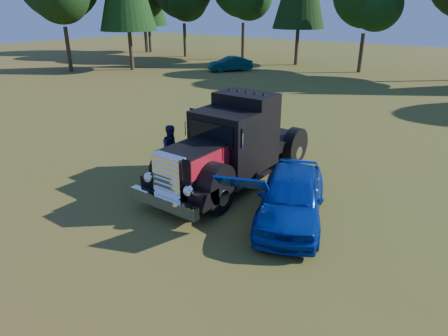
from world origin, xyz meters
TOP-DOWN VIEW (x-y plane):
  - ground at (0.00, 0.00)m, footprint 120.00×120.00m
  - diamond_t_truck at (0.88, 2.31)m, footprint 3.38×7.16m
  - hotrod_coupe at (3.81, 1.16)m, footprint 3.31×4.73m
  - spectator_near at (-0.51, 2.79)m, footprint 0.52×0.72m
  - spectator_far at (-1.31, 1.70)m, footprint 1.00×1.09m
  - distant_teal_car at (-13.96, 22.91)m, footprint 3.50×4.10m

SIDE VIEW (x-z plane):
  - ground at x=0.00m, z-range 0.00..0.00m
  - distant_teal_car at x=-13.96m, z-range 0.00..1.33m
  - hotrod_coupe at x=3.81m, z-range -0.19..1.70m
  - spectator_far at x=-1.31m, z-range 0.00..1.82m
  - spectator_near at x=-0.51m, z-range 0.00..1.84m
  - diamond_t_truck at x=0.88m, z-range -0.22..2.78m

